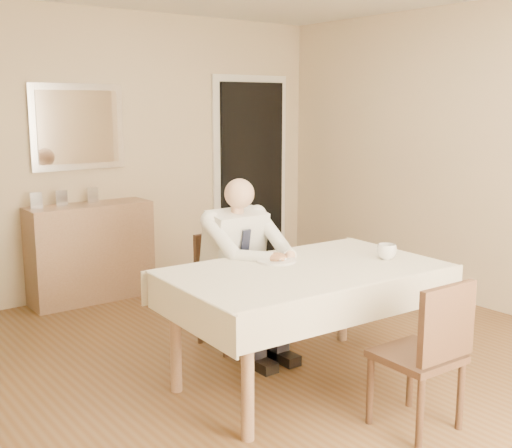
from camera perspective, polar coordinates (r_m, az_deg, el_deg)
room at (r=4.03m, az=3.03°, el=4.16°), size 5.00×5.02×2.60m
doorway at (r=6.94m, az=-0.43°, el=4.42°), size 0.96×0.07×2.10m
mirror at (r=5.96m, az=-15.55°, el=8.30°), size 0.86×0.04×0.76m
dining_table at (r=4.03m, az=4.34°, el=-5.05°), size 1.77×1.10×0.75m
chair_far at (r=4.74m, az=-2.75°, el=-5.23°), size 0.39×0.39×0.82m
chair_near at (r=3.59m, az=15.09°, el=-10.68°), size 0.42×0.42×0.85m
seated_man at (r=4.46m, az=-0.73°, el=-3.14°), size 0.48×0.72×1.24m
plate at (r=4.14m, az=1.82°, el=-3.25°), size 0.26×0.26×0.02m
food at (r=4.13m, az=1.82°, el=-2.96°), size 0.14×0.14×0.06m
knife at (r=4.12m, az=2.78°, el=-3.10°), size 0.01×0.13×0.01m
fork at (r=4.07m, az=1.92°, el=-3.27°), size 0.01×0.13×0.01m
coffee_mug at (r=4.27m, az=11.54°, el=-2.44°), size 0.16×0.16×0.10m
sideboard at (r=5.96m, az=-14.48°, el=-2.45°), size 1.10×0.38×0.88m
photo_frame_left at (r=5.76m, az=-18.96°, el=1.99°), size 0.10×0.02×0.14m
photo_frame_center at (r=5.83m, az=-16.90°, el=2.21°), size 0.10×0.02×0.14m
photo_frame_right at (r=5.95m, az=-14.32°, el=2.51°), size 0.10×0.02×0.14m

